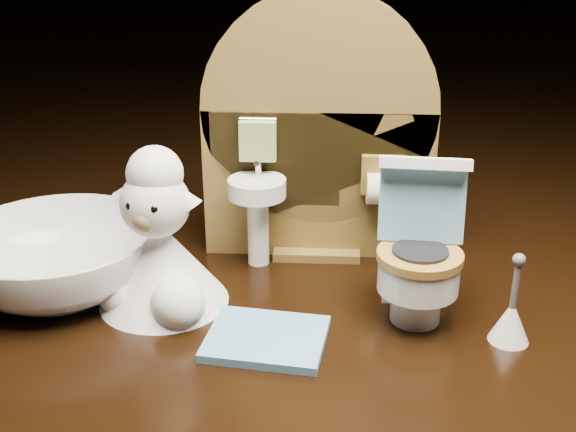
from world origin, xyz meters
TOP-DOWN VIEW (x-y plane):
  - backdrop_panel at (-0.00, 0.06)m, footprint 0.13×0.05m
  - toy_toilet at (0.05, -0.00)m, footprint 0.04×0.05m
  - bath_mat at (-0.02, -0.04)m, footprint 0.06×0.05m
  - toilet_brush at (0.09, -0.03)m, footprint 0.02×0.02m
  - plush_lamb at (-0.08, -0.00)m, footprint 0.07×0.07m
  - ceramic_bowl at (-0.14, 0.01)m, footprint 0.12×0.12m

SIDE VIEW (x-z plane):
  - bath_mat at x=-0.02m, z-range 0.00..0.00m
  - toilet_brush at x=0.09m, z-range -0.01..0.03m
  - ceramic_bowl at x=-0.14m, z-range 0.00..0.03m
  - plush_lamb at x=-0.08m, z-range -0.01..0.07m
  - toy_toilet at x=0.05m, z-range -0.01..0.07m
  - backdrop_panel at x=0.00m, z-range -0.01..0.14m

